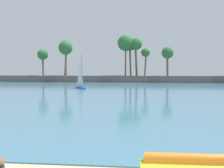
% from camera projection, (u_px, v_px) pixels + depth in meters
% --- Properties ---
extents(sea, '(220.00, 108.64, 0.06)m').
position_uv_depth(sea, '(139.00, 85.00, 64.88)').
color(sea, teal).
rests_on(sea, ground).
extents(palm_headland, '(84.44, 6.45, 12.76)m').
position_uv_depth(palm_headland, '(144.00, 68.00, 78.60)').
color(palm_headland, '#605B54').
rests_on(palm_headland, ground).
extents(sailboat_mid_bay, '(3.92, 4.59, 6.78)m').
position_uv_depth(sailboat_mid_bay, '(81.00, 85.00, 53.52)').
color(sailboat_mid_bay, '#234793').
rests_on(sailboat_mid_bay, sea).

